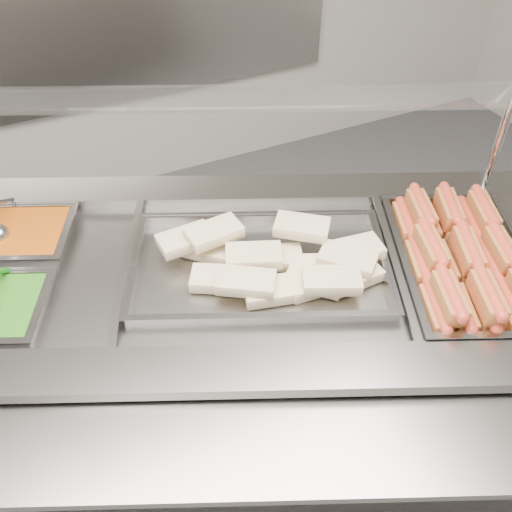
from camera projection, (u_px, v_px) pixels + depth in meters
name	position (u px, v px, depth m)	size (l,w,h in m)	color
steam_counter	(241.00, 363.00, 2.05)	(2.27, 1.67, 0.99)	slate
tray_rail	(238.00, 444.00, 1.33)	(1.93, 1.13, 0.06)	gray
sneeze_guard	(234.00, 101.00, 1.62)	(1.80, 1.02, 0.49)	silver
pan_hotdogs	(462.00, 269.00, 1.75)	(0.59, 0.71, 0.11)	gray
pan_wraps	(260.00, 269.00, 1.73)	(0.86, 0.70, 0.08)	gray
pan_beans	(18.00, 242.00, 1.85)	(0.41, 0.37, 0.11)	gray
hotdogs_in_buns	(465.00, 258.00, 1.71)	(0.48, 0.65, 0.13)	brown
tortilla_wraps	(282.00, 263.00, 1.69)	(0.62, 0.48, 0.10)	beige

